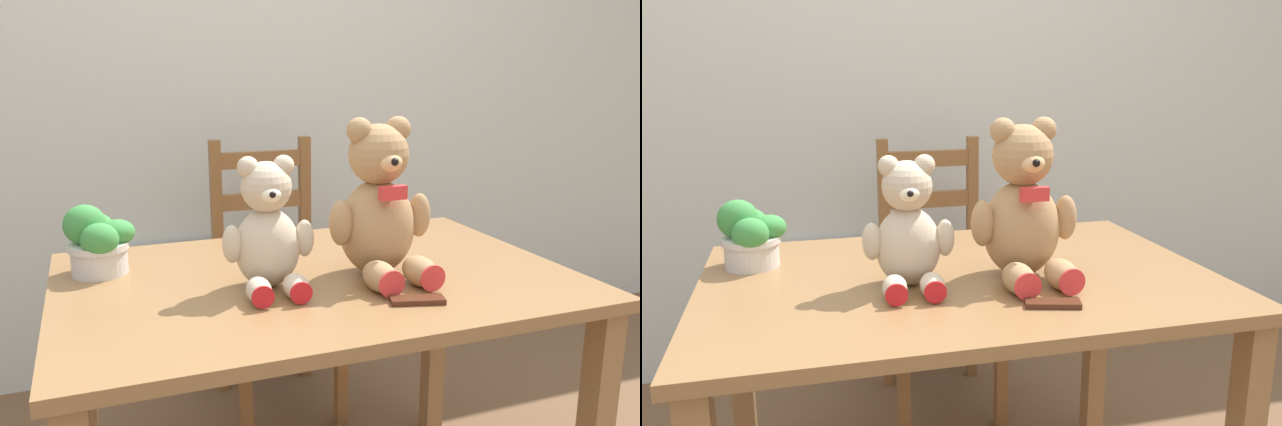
{
  "view_description": "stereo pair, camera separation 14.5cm",
  "coord_description": "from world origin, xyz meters",
  "views": [
    {
      "loc": [
        -0.5,
        -0.95,
        1.25
      ],
      "look_at": [
        -0.01,
        0.37,
        0.92
      ],
      "focal_mm": 35.0,
      "sensor_mm": 36.0,
      "label": 1
    },
    {
      "loc": [
        -0.36,
        -0.99,
        1.25
      ],
      "look_at": [
        -0.01,
        0.37,
        0.92
      ],
      "focal_mm": 35.0,
      "sensor_mm": 36.0,
      "label": 2
    }
  ],
  "objects": [
    {
      "name": "wall_back",
      "position": [
        0.0,
        1.58,
        1.3
      ],
      "size": [
        8.0,
        0.04,
        2.6
      ],
      "primitive_type": "cube",
      "color": "silver",
      "rests_on": "ground_plane"
    },
    {
      "name": "radiator",
      "position": [
        -0.16,
        1.51,
        0.25
      ],
      "size": [
        0.57,
        0.1,
        0.56
      ],
      "color": "silver",
      "rests_on": "ground_plane"
    },
    {
      "name": "dining_table",
      "position": [
        0.0,
        0.41,
        0.64
      ],
      "size": [
        1.23,
        0.82,
        0.76
      ],
      "color": "olive",
      "rests_on": "ground_plane"
    },
    {
      "name": "wooden_chair_behind",
      "position": [
        0.11,
        1.17,
        0.48
      ],
      "size": [
        0.39,
        0.43,
        0.99
      ],
      "rotation": [
        0.0,
        0.0,
        3.14
      ],
      "color": "brown",
      "rests_on": "ground_plane"
    },
    {
      "name": "teddy_bear_left",
      "position": [
        -0.13,
        0.36,
        0.89
      ],
      "size": [
        0.21,
        0.21,
        0.3
      ],
      "rotation": [
        0.0,
        0.0,
        3.08
      ],
      "color": "beige",
      "rests_on": "dining_table"
    },
    {
      "name": "teddy_bear_right",
      "position": [
        0.14,
        0.36,
        0.92
      ],
      "size": [
        0.27,
        0.26,
        0.38
      ],
      "rotation": [
        0.0,
        0.0,
        3.17
      ],
      "color": "tan",
      "rests_on": "dining_table"
    },
    {
      "name": "potted_plant",
      "position": [
        -0.5,
        0.6,
        0.84
      ],
      "size": [
        0.17,
        0.15,
        0.17
      ],
      "color": "beige",
      "rests_on": "dining_table"
    },
    {
      "name": "chocolate_bar",
      "position": [
        0.14,
        0.16,
        0.76
      ],
      "size": [
        0.12,
        0.07,
        0.01
      ],
      "primitive_type": "cube",
      "rotation": [
        0.0,
        0.0,
        -0.27
      ],
      "color": "#472314",
      "rests_on": "dining_table"
    }
  ]
}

